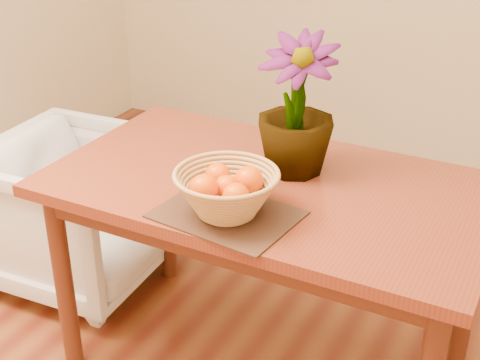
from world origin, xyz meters
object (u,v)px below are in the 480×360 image
at_px(potted_plant, 296,106).
at_px(armchair, 77,204).
at_px(table, 268,205).
at_px(wicker_basket, 227,195).

xyz_separation_m(potted_plant, armchair, (-0.99, 0.04, -0.62)).
bearing_deg(table, armchair, 171.31).
height_order(table, potted_plant, potted_plant).
height_order(table, armchair, table).
xyz_separation_m(wicker_basket, armchair, (-0.94, 0.40, -0.47)).
bearing_deg(armchair, table, -102.00).
distance_m(table, armchair, 1.01).
xyz_separation_m(table, potted_plant, (0.04, 0.11, 0.31)).
xyz_separation_m(wicker_basket, potted_plant, (0.05, 0.36, 0.16)).
distance_m(wicker_basket, armchair, 1.12).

